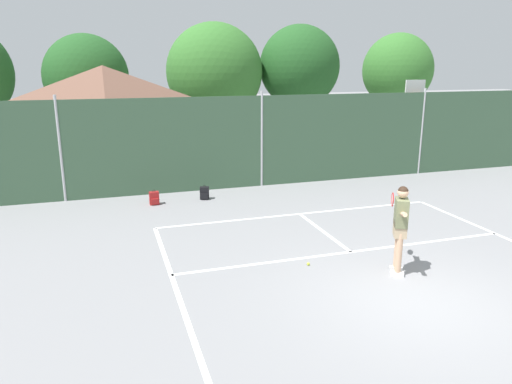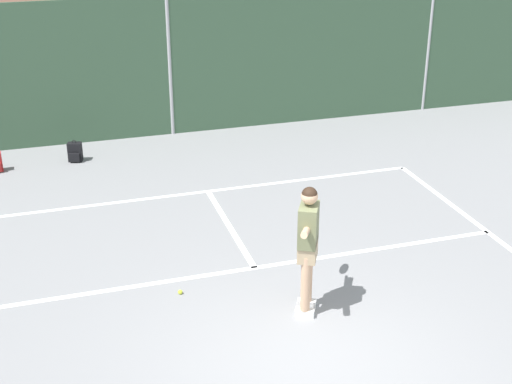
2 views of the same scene
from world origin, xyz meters
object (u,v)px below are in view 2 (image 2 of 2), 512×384
(basketball_hoop, at_px, (421,9))
(backpack_black, at_px, (75,152))
(tennis_player, at_px, (308,239))
(tennis_ball, at_px, (180,292))

(basketball_hoop, distance_m, backpack_black, 9.80)
(tennis_player, height_order, tennis_ball, tennis_player)
(tennis_player, distance_m, tennis_ball, 2.11)
(basketball_hoop, height_order, backpack_black, basketball_hoop)
(tennis_player, bearing_deg, basketball_hoop, 54.07)
(tennis_player, bearing_deg, backpack_black, 111.37)
(backpack_black, bearing_deg, tennis_player, -68.63)
(tennis_player, xyz_separation_m, tennis_ball, (-1.56, 0.92, -1.08))
(basketball_hoop, height_order, tennis_player, basketball_hoop)
(backpack_black, bearing_deg, tennis_ball, -79.63)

